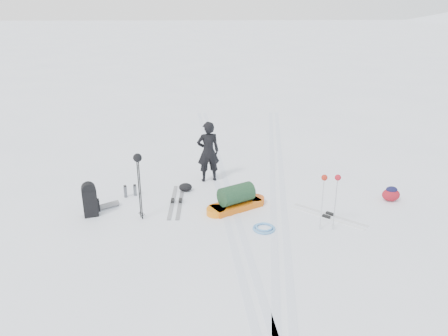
{
  "coord_description": "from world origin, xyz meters",
  "views": [
    {
      "loc": [
        -0.52,
        -8.81,
        4.39
      ],
      "look_at": [
        -0.11,
        0.12,
        0.95
      ],
      "focal_mm": 35.0,
      "sensor_mm": 36.0,
      "label": 1
    }
  ],
  "objects": [
    {
      "name": "rope_coil",
      "position": [
        0.66,
        -0.94,
        0.03
      ],
      "size": [
        0.58,
        0.58,
        0.06
      ],
      "rotation": [
        0.0,
        0.0,
        0.29
      ],
      "color": "#5392CA",
      "rests_on": "ground"
    },
    {
      "name": "snow_hill_backdrop",
      "position": [
        62.69,
        84.02,
        -69.02
      ],
      "size": [
        359.5,
        192.0,
        162.45
      ],
      "color": "white",
      "rests_on": "ground"
    },
    {
      "name": "thermos_pair",
      "position": [
        -2.33,
        0.8,
        0.14
      ],
      "size": [
        0.31,
        0.19,
        0.31
      ],
      "rotation": [
        0.0,
        0.0,
        -0.38
      ],
      "color": "#54565B",
      "rests_on": "ground"
    },
    {
      "name": "touring_skis_grey",
      "position": [
        -1.21,
        0.43,
        0.01
      ],
      "size": [
        0.32,
        1.82,
        0.07
      ],
      "rotation": [
        0.0,
        0.0,
        1.54
      ],
      "color": "gray",
      "rests_on": "ground"
    },
    {
      "name": "ski_poles_black",
      "position": [
        -1.9,
        -0.35,
        1.21
      ],
      "size": [
        0.18,
        0.19,
        1.48
      ],
      "rotation": [
        0.0,
        0.0,
        -0.11
      ],
      "color": "black",
      "rests_on": "ground"
    },
    {
      "name": "ski_tracks",
      "position": [
        0.61,
        0.88,
        0.0
      ],
      "size": [
        3.38,
        17.97,
        0.01
      ],
      "color": "silver",
      "rests_on": "ground"
    },
    {
      "name": "ski_poles_silver",
      "position": [
        1.94,
        -1.02,
        1.01
      ],
      "size": [
        0.39,
        0.13,
        1.21
      ],
      "rotation": [
        0.0,
        0.0,
        0.14
      ],
      "color": "silver",
      "rests_on": "ground"
    },
    {
      "name": "ground",
      "position": [
        0.0,
        0.0,
        0.0
      ],
      "size": [
        200.0,
        200.0,
        0.0
      ],
      "primitive_type": "plane",
      "color": "white",
      "rests_on": "ground"
    },
    {
      "name": "small_daypack",
      "position": [
        3.8,
        0.28,
        0.17
      ],
      "size": [
        0.47,
        0.39,
        0.35
      ],
      "rotation": [
        0.0,
        0.0,
        -0.22
      ],
      "color": "maroon",
      "rests_on": "ground"
    },
    {
      "name": "stuff_sack",
      "position": [
        -1.02,
        1.06,
        0.1
      ],
      "size": [
        0.37,
        0.31,
        0.2
      ],
      "rotation": [
        0.0,
        0.0,
        -0.22
      ],
      "color": "black",
      "rests_on": "ground"
    },
    {
      "name": "touring_skis_white",
      "position": [
        2.13,
        -0.46,
        0.01
      ],
      "size": [
        1.47,
        1.33,
        0.06
      ],
      "rotation": [
        0.0,
        0.0,
        -0.72
      ],
      "color": "white",
      "rests_on": "ground"
    },
    {
      "name": "pulk_sled",
      "position": [
        0.16,
        0.03,
        0.22
      ],
      "size": [
        1.5,
        1.11,
        0.57
      ],
      "rotation": [
        0.0,
        0.0,
        0.52
      ],
      "color": "#C6580B",
      "rests_on": "ground"
    },
    {
      "name": "expedition_rucksack",
      "position": [
        -2.98,
        -0.13,
        0.36
      ],
      "size": [
        0.71,
        0.7,
        0.77
      ],
      "rotation": [
        0.0,
        0.0,
        0.31
      ],
      "color": "black",
      "rests_on": "ground"
    },
    {
      "name": "skier",
      "position": [
        -0.44,
        1.7,
        0.79
      ],
      "size": [
        0.64,
        0.48,
        1.58
      ],
      "primitive_type": "imported",
      "rotation": [
        0.0,
        0.0,
        3.33
      ],
      "color": "black",
      "rests_on": "ground"
    }
  ]
}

